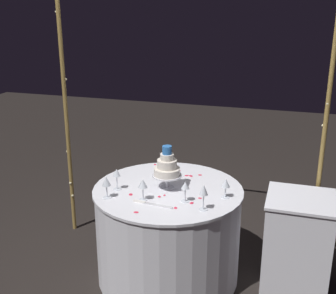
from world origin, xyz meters
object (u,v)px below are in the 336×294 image
decorative_arch (185,64)px  wine_glass_5 (170,155)px  side_table (297,243)px  wine_glass_3 (185,187)px  wine_glass_2 (117,174)px  tiered_cake (167,167)px  wine_glass_4 (204,191)px  wine_glass_6 (143,184)px  cake_knife (150,204)px  wine_glass_1 (106,182)px  main_table (168,233)px  wine_glass_0 (226,184)px

decorative_arch → wine_glass_5: 0.76m
side_table → wine_glass_3: size_ratio=4.90×
side_table → wine_glass_2: (-1.32, -0.27, 0.50)m
decorative_arch → tiered_cake: decorative_arch is taller
wine_glass_4 → wine_glass_6: wine_glass_4 is taller
cake_knife → side_table: bearing=23.3°
wine_glass_6 → wine_glass_1: bearing=-171.2°
side_table → wine_glass_2: 1.44m
side_table → wine_glass_5: size_ratio=4.79×
decorative_arch → side_table: size_ratio=3.38×
side_table → cake_knife: 1.16m
wine_glass_4 → main_table: bearing=141.3°
wine_glass_1 → wine_glass_6: 0.26m
wine_glass_6 → cake_knife: wine_glass_6 is taller
wine_glass_1 → wine_glass_4: size_ratio=0.88×
wine_glass_0 → wine_glass_5: 0.69m
side_table → wine_glass_4: (-0.63, -0.41, 0.51)m
decorative_arch → wine_glass_5: (-0.11, -0.05, -0.75)m
main_table → wine_glass_3: wine_glass_3 is taller
wine_glass_0 → wine_glass_4: wine_glass_4 is taller
decorative_arch → wine_glass_2: size_ratio=15.32×
side_table → cake_knife: (-1.00, -0.43, 0.38)m
tiered_cake → wine_glass_6: (-0.10, -0.25, -0.05)m
main_table → wine_glass_5: 0.64m
side_table → tiered_cake: size_ratio=2.23×
wine_glass_5 → wine_glass_3: bearing=-63.4°
decorative_arch → main_table: 1.32m
wine_glass_0 → cake_knife: (-0.48, -0.26, -0.10)m
decorative_arch → wine_glass_2: 1.01m
main_table → side_table: size_ratio=1.52×
tiered_cake → wine_glass_0: size_ratio=2.26×
wine_glass_0 → wine_glass_4: (-0.11, -0.24, 0.03)m
decorative_arch → main_table: size_ratio=2.22×
wine_glass_1 → wine_glass_3: (0.55, 0.10, -0.01)m
wine_glass_1 → cake_knife: wine_glass_1 is taller
wine_glass_1 → wine_glass_5: 0.73m
decorative_arch → main_table: bearing=-90.0°
wine_glass_1 → wine_glass_2: (0.01, 0.16, 0.00)m
wine_glass_0 → wine_glass_2: wine_glass_2 is taller
decorative_arch → wine_glass_5: bearing=-155.8°
wine_glass_2 → wine_glass_3: 0.54m
wine_glass_3 → wine_glass_6: (-0.29, -0.06, 0.01)m
main_table → side_table: bearing=8.3°
wine_glass_4 → wine_glass_6: size_ratio=1.16×
wine_glass_5 → wine_glass_6: bearing=-90.3°
wine_glass_1 → wine_glass_3: wine_glass_1 is taller
wine_glass_5 → wine_glass_2: bearing=-115.8°
wine_glass_2 → cake_knife: (0.32, -0.17, -0.12)m
cake_knife → main_table: bearing=82.2°
main_table → cake_knife: cake_knife is taller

